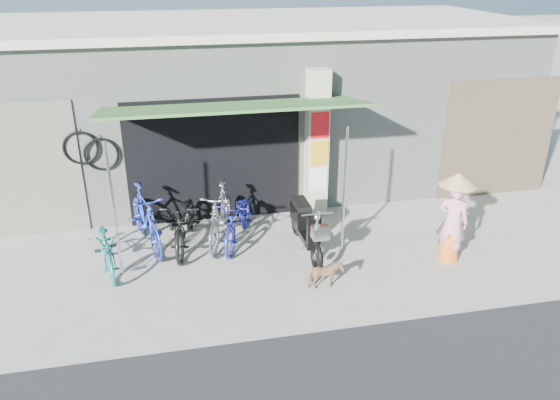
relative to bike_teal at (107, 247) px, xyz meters
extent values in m
plane|color=#AAA49A|center=(3.22, -0.95, -0.43)|extent=(80.00, 80.00, 0.00)
cube|color=gray|center=(3.22, 4.15, 1.32)|extent=(12.00, 5.00, 3.50)
cube|color=beige|center=(3.22, 4.15, 3.15)|extent=(12.30, 5.30, 0.16)
cube|color=black|center=(2.02, 1.63, 0.82)|extent=(3.40, 0.06, 2.50)
cube|color=black|center=(2.02, 1.64, 0.12)|extent=(3.06, 0.04, 1.10)
torus|color=black|center=(-0.08, 1.59, 1.12)|extent=(0.65, 0.05, 0.65)
cylinder|color=silver|center=(-0.08, 1.61, 1.44)|extent=(0.02, 0.02, 0.12)
torus|color=black|center=(-0.43, 1.59, 1.27)|extent=(0.65, 0.05, 0.65)
cylinder|color=silver|center=(-0.43, 1.61, 1.59)|extent=(0.02, 0.02, 0.12)
cube|color=beige|center=(4.07, 1.50, 1.07)|extent=(0.42, 0.42, 3.00)
cube|color=red|center=(4.07, 1.28, 1.52)|extent=(0.36, 0.02, 0.52)
cube|color=gold|center=(4.07, 1.28, 0.95)|extent=(0.36, 0.02, 0.52)
cube|color=white|center=(4.07, 1.28, 0.39)|extent=(0.36, 0.02, 0.50)
cube|color=#33602B|center=(2.32, 0.70, 2.12)|extent=(4.60, 1.88, 0.35)
cylinder|color=silver|center=(0.22, -0.20, 0.75)|extent=(0.05, 0.05, 2.36)
cylinder|color=silver|center=(4.12, -0.20, 0.75)|extent=(0.05, 0.05, 2.36)
cube|color=brown|center=(8.22, 1.64, 0.87)|extent=(2.60, 0.06, 2.60)
cube|color=#6B665B|center=(-1.78, 1.64, 0.87)|extent=(2.60, 0.06, 2.60)
imported|color=#1A7970|center=(0.00, 0.00, 0.00)|extent=(0.89, 1.73, 0.87)
imported|color=#203496|center=(0.65, 0.69, 0.14)|extent=(1.03, 1.99, 1.15)
imported|color=black|center=(1.35, 0.54, 0.08)|extent=(1.02, 2.03, 1.02)
imported|color=#A5A4A9|center=(1.99, 0.58, 0.13)|extent=(1.07, 1.94, 1.12)
imported|color=#202395|center=(2.32, 0.52, 0.04)|extent=(1.23, 1.90, 0.94)
imported|color=tan|center=(3.46, -1.35, -0.19)|extent=(0.59, 0.31, 0.49)
torus|color=black|center=(3.48, -0.80, -0.16)|extent=(0.11, 0.56, 0.55)
torus|color=black|center=(3.44, 0.56, -0.16)|extent=(0.11, 0.56, 0.55)
cube|color=black|center=(3.46, -0.12, -0.08)|extent=(0.25, 1.00, 0.10)
cube|color=black|center=(3.45, 0.24, 0.15)|extent=(0.28, 0.58, 0.35)
cube|color=black|center=(3.45, 0.24, 0.37)|extent=(0.26, 0.58, 0.09)
cube|color=black|center=(3.47, -0.59, 0.21)|extent=(0.23, 0.11, 0.58)
cylinder|color=silver|center=(3.47, -0.77, 0.63)|extent=(0.54, 0.05, 0.03)
cube|color=silver|center=(3.48, -0.96, 0.38)|extent=(0.28, 0.21, 0.21)
imported|color=pink|center=(5.88, -0.89, 0.30)|extent=(0.63, 0.62, 1.46)
cone|color=#D4601E|center=(5.88, -0.89, -0.20)|extent=(0.38, 0.38, 0.46)
cone|color=tan|center=(5.88, -0.89, 1.10)|extent=(0.64, 0.64, 0.22)
camera|label=1|loc=(1.21, -8.56, 4.48)|focal=35.00mm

